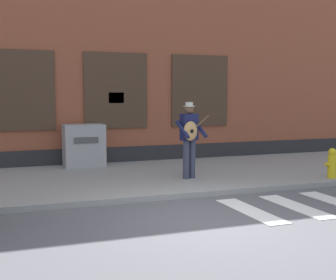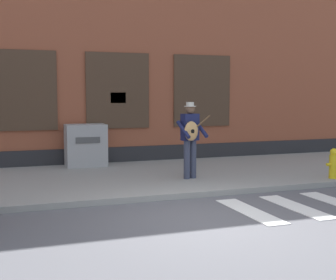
{
  "view_description": "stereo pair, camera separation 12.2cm",
  "coord_description": "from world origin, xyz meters",
  "views": [
    {
      "loc": [
        -3.25,
        -6.73,
        2.06
      ],
      "look_at": [
        -0.02,
        1.94,
        1.15
      ],
      "focal_mm": 50.0,
      "sensor_mm": 36.0,
      "label": 1
    },
    {
      "loc": [
        -3.13,
        -6.77,
        2.06
      ],
      "look_at": [
        -0.02,
        1.94,
        1.15
      ],
      "focal_mm": 50.0,
      "sensor_mm": 36.0,
      "label": 2
    }
  ],
  "objects": [
    {
      "name": "fire_hydrant",
      "position": [
        4.06,
        1.99,
        0.46
      ],
      "size": [
        0.38,
        0.2,
        0.7
      ],
      "color": "gold",
      "rests_on": "sidewalk"
    },
    {
      "name": "building_backdrop",
      "position": [
        -0.0,
        8.23,
        4.12
      ],
      "size": [
        28.0,
        4.06,
        8.24
      ],
      "color": "brown",
      "rests_on": "ground"
    },
    {
      "name": "utility_box",
      "position": [
        -1.01,
        5.78,
        0.68
      ],
      "size": [
        1.07,
        0.71,
        1.13
      ],
      "color": "#9E9E9E",
      "rests_on": "sidewalk"
    },
    {
      "name": "sidewalk",
      "position": [
        0.0,
        3.93,
        0.06
      ],
      "size": [
        28.0,
        4.59,
        0.12
      ],
      "color": "gray",
      "rests_on": "ground"
    },
    {
      "name": "ground_plane",
      "position": [
        0.0,
        0.0,
        0.0
      ],
      "size": [
        160.0,
        160.0,
        0.0
      ],
      "primitive_type": "plane",
      "color": "#56565B"
    },
    {
      "name": "busker",
      "position": [
        0.93,
        3.07,
        1.12
      ],
      "size": [
        0.76,
        0.6,
        1.76
      ],
      "color": "#33384C",
      "rests_on": "sidewalk"
    }
  ]
}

